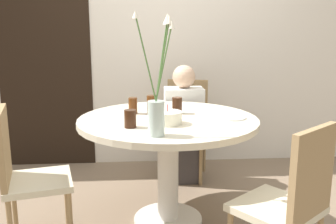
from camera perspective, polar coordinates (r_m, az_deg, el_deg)
ground_plane at (r=2.82m, az=0.00°, el=-16.25°), size 16.00×16.00×0.00m
wall_back at (r=3.79m, az=-1.42°, el=11.54°), size 8.00×0.05×2.60m
doorway_panel at (r=3.88m, az=-18.27°, el=6.89°), size 0.90×0.01×2.05m
dining_table at (r=2.59m, az=0.00°, el=-4.17°), size 1.22×1.22×0.77m
chair_right_flank at (r=3.51m, az=2.74°, el=-1.67°), size 0.49×0.49×0.90m
chair_left_flank at (r=2.50m, az=-21.09°, el=-8.30°), size 0.49×0.49×0.90m
chair_far_back at (r=2.07m, az=18.22°, el=-12.41°), size 0.56×0.56×0.90m
birthday_cake at (r=2.37m, az=-0.09°, el=-0.87°), size 0.19×0.19×0.13m
flower_vase at (r=2.07m, az=-1.61°, el=1.94°), size 0.23×0.13×0.68m
side_plate at (r=2.57m, az=9.60°, el=-0.82°), size 0.20×0.20×0.01m
drink_glass_0 at (r=2.67m, az=-5.37°, el=0.97°), size 0.06×0.06×0.12m
drink_glass_1 at (r=2.63m, az=-2.54°, el=1.06°), size 0.06×0.06×0.14m
drink_glass_2 at (r=2.67m, az=1.40°, el=1.00°), size 0.07×0.07×0.12m
drink_glass_3 at (r=2.29m, az=-5.77°, el=-1.03°), size 0.07×0.07×0.11m
person_guest at (r=3.36m, az=2.38°, el=-2.43°), size 0.34×0.24×1.06m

